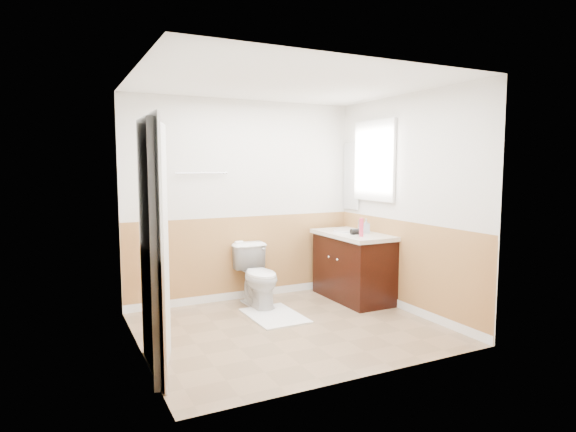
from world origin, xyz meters
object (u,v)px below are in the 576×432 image
toilet (258,276)px  bath_mat (274,316)px  lotion_bottle (361,227)px  vanity_cabinet (353,268)px  soap_dispenser (366,226)px

toilet → bath_mat: 0.59m
toilet → lotion_bottle: size_ratio=3.36×
vanity_cabinet → soap_dispenser: bearing=-37.9°
lotion_bottle → soap_dispenser: size_ratio=1.21×
vanity_cabinet → soap_dispenser: soap_dispenser is taller
bath_mat → toilet: bearing=90.0°
toilet → soap_dispenser: size_ratio=4.07×
soap_dispenser → vanity_cabinet: bearing=142.1°
vanity_cabinet → toilet: bearing=168.3°
lotion_bottle → soap_dispenser: lotion_bottle is taller
soap_dispenser → bath_mat: bearing=-174.7°
toilet → bath_mat: (0.00, -0.46, -0.36)m
toilet → lotion_bottle: bearing=-27.4°
soap_dispenser → toilet: bearing=165.4°
bath_mat → vanity_cabinet: 1.28m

